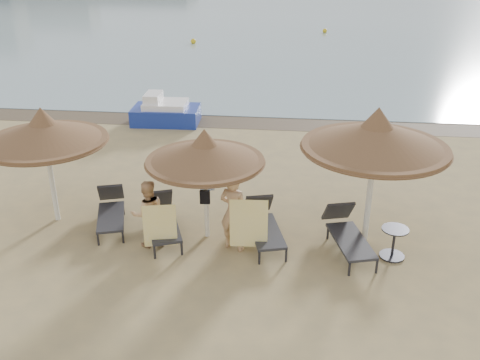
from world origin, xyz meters
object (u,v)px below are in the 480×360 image
object	(u,v)px
palapa_right	(376,136)
lounger_far_left	(111,210)
palapa_center	(205,152)
lounger_near_right	(263,223)
side_table	(393,244)
person_right	(234,206)
pedal_boat	(165,112)
person_left	(148,209)
palapa_left	(44,132)
lounger_near_left	(162,218)
lounger_far_right	(347,232)

from	to	relation	value
palapa_right	lounger_far_left	bearing A→B (deg)	179.20
palapa_center	lounger_near_right	bearing A→B (deg)	2.06
palapa_center	side_table	world-z (taller)	palapa_center
person_right	pedal_boat	bearing A→B (deg)	-44.66
person_left	person_right	bearing A→B (deg)	157.59
lounger_near_right	side_table	world-z (taller)	lounger_near_right
palapa_right	side_table	xyz separation A→B (m)	(0.52, -0.69, -2.18)
palapa_left	lounger_near_left	bearing A→B (deg)	-7.48
palapa_right	pedal_boat	distance (m)	10.27
palapa_center	lounger_near_right	size ratio (longest dim) A/B	1.30
person_left	lounger_far_left	bearing A→B (deg)	-59.31
lounger_far_left	side_table	size ratio (longest dim) A/B	2.75
lounger_far_right	side_table	size ratio (longest dim) A/B	2.94
lounger_far_right	palapa_center	bearing A→B (deg)	161.95
palapa_left	palapa_right	bearing A→B (deg)	-0.95
side_table	lounger_near_left	bearing A→B (deg)	175.02
side_table	lounger_far_right	bearing A→B (deg)	164.35
lounger_far_left	side_table	bearing A→B (deg)	-23.80
palapa_left	palapa_center	distance (m)	3.82
side_table	person_left	size ratio (longest dim) A/B	0.38
lounger_far_right	lounger_far_left	bearing A→B (deg)	159.73
palapa_left	pedal_boat	bearing A→B (deg)	83.15
lounger_far_left	lounger_near_right	distance (m)	3.71
palapa_left	person_right	distance (m)	4.72
lounger_near_right	lounger_far_left	bearing A→B (deg)	160.19
person_right	pedal_boat	distance (m)	9.12
side_table	person_right	xyz separation A→B (m)	(-3.47, -0.03, 0.73)
person_right	side_table	bearing A→B (deg)	-157.25
lounger_near_left	lounger_far_right	bearing A→B (deg)	-22.89
lounger_far_right	lounger_near_left	bearing A→B (deg)	162.42
palapa_right	lounger_near_right	world-z (taller)	palapa_right
palapa_right	lounger_near_right	distance (m)	3.16
lounger_far_right	side_table	bearing A→B (deg)	-30.80
palapa_right	person_right	distance (m)	3.37
lounger_far_left	palapa_left	bearing A→B (deg)	161.30
palapa_center	palapa_right	bearing A→B (deg)	4.02
palapa_right	lounger_far_right	xyz separation A→B (m)	(-0.46, -0.42, -2.12)
lounger_near_right	person_right	distance (m)	1.04
palapa_right	person_right	size ratio (longest dim) A/B	1.51
lounger_near_right	person_right	bearing A→B (deg)	-155.58
person_right	palapa_center	bearing A→B (deg)	-12.16
lounger_far_right	pedal_boat	xyz separation A→B (m)	(-6.06, 8.06, 0.03)
lounger_near_right	pedal_boat	size ratio (longest dim) A/B	0.83
person_right	person_left	bearing A→B (deg)	23.41
lounger_near_right	pedal_boat	xyz separation A→B (m)	(-4.19, 7.86, 0.03)
palapa_center	lounger_far_right	bearing A→B (deg)	-2.90
palapa_left	palapa_center	world-z (taller)	palapa_left
palapa_center	lounger_far_right	world-z (taller)	palapa_center
lounger_far_left	pedal_boat	world-z (taller)	pedal_boat
side_table	lounger_far_left	bearing A→B (deg)	173.27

